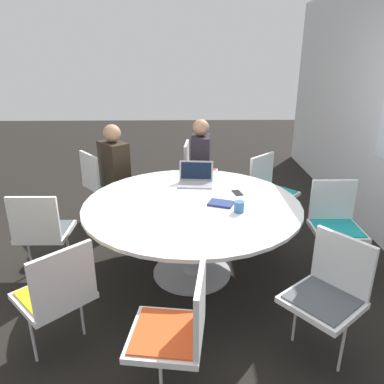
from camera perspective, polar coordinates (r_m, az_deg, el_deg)
name	(u,v)px	position (r m, az deg, el deg)	size (l,w,h in m)	color
ground_plane	(192,273)	(3.63, 0.00, -12.19)	(16.00, 16.00, 0.00)	black
conference_table	(192,214)	(3.33, 0.00, -3.42)	(1.91, 1.91, 0.72)	#B7B7BC
chair_0	(196,169)	(4.88, 0.65, 3.48)	(0.48, 0.46, 0.86)	white
chair_1	(101,180)	(4.61, -13.72, 1.79)	(0.61, 0.60, 0.86)	white
chair_2	(42,228)	(3.56, -21.90, -5.10)	(0.43, 0.45, 0.86)	white
chair_3	(57,291)	(2.67, -19.87, -13.96)	(0.61, 0.61, 0.86)	white
chair_4	(177,326)	(2.26, -2.23, -19.76)	(0.49, 0.48, 0.86)	white
chair_5	(329,289)	(2.69, 20.15, -13.71)	(0.61, 0.60, 0.86)	white
chair_6	(335,220)	(3.69, 21.02, -4.01)	(0.42, 0.44, 0.86)	white
chair_7	(270,186)	(4.37, 11.78, 0.85)	(0.61, 0.61, 0.86)	white
person_0	(202,160)	(4.59, 1.50, 4.86)	(0.38, 0.29, 1.21)	#231E28
person_1	(116,168)	(4.39, -11.55, 3.64)	(0.42, 0.40, 1.21)	#2D2319
laptop	(196,179)	(3.73, 0.58, 2.06)	(0.28, 0.36, 0.21)	#99999E
spiral_notebook	(221,203)	(3.25, 4.43, -1.74)	(0.22, 0.25, 0.02)	navy
coffee_cup	(239,207)	(3.11, 7.19, -2.25)	(0.08, 0.08, 0.09)	#33669E
cell_phone	(237,193)	(3.52, 6.93, -0.11)	(0.15, 0.10, 0.01)	black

